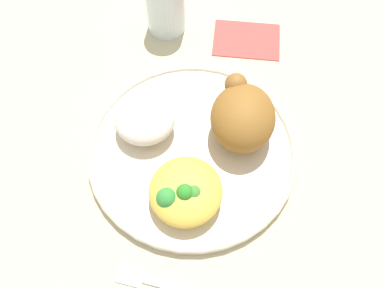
# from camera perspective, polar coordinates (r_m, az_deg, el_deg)

# --- Properties ---
(ground_plane) EXTENTS (2.00, 2.00, 0.00)m
(ground_plane) POSITION_cam_1_polar(r_m,az_deg,el_deg) (0.60, 0.00, -1.23)
(ground_plane) COLOR beige
(plate) EXTENTS (0.30, 0.30, 0.02)m
(plate) POSITION_cam_1_polar(r_m,az_deg,el_deg) (0.59, 0.00, -0.83)
(plate) COLOR beige
(plate) RESTS_ON ground_plane
(roasted_chicken) EXTENTS (0.11, 0.09, 0.07)m
(roasted_chicken) POSITION_cam_1_polar(r_m,az_deg,el_deg) (0.57, 6.98, 3.83)
(roasted_chicken) COLOR #936026
(roasted_chicken) RESTS_ON plate
(rice_pile) EXTENTS (0.08, 0.09, 0.04)m
(rice_pile) POSITION_cam_1_polar(r_m,az_deg,el_deg) (0.59, -6.56, 3.34)
(rice_pile) COLOR white
(rice_pile) RESTS_ON plate
(mac_cheese_with_broccoli) EXTENTS (0.10, 0.10, 0.04)m
(mac_cheese_with_broccoli) POSITION_cam_1_polar(r_m,az_deg,el_deg) (0.54, -1.35, -6.52)
(mac_cheese_with_broccoli) COLOR #E8BB45
(mac_cheese_with_broccoli) RESTS_ON plate
(fork) EXTENTS (0.03, 0.14, 0.01)m
(fork) POSITION_cam_1_polar(r_m,az_deg,el_deg) (0.54, -3.78, -18.88)
(fork) COLOR #B2B2B7
(fork) RESTS_ON ground_plane
(water_glass) EXTENTS (0.06, 0.06, 0.10)m
(water_glass) POSITION_cam_1_polar(r_m,az_deg,el_deg) (0.72, -3.68, 18.61)
(water_glass) COLOR silver
(water_glass) RESTS_ON ground_plane
(napkin) EXTENTS (0.08, 0.11, 0.00)m
(napkin) POSITION_cam_1_polar(r_m,az_deg,el_deg) (0.73, 7.54, 14.13)
(napkin) COLOR #DB4C47
(napkin) RESTS_ON ground_plane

